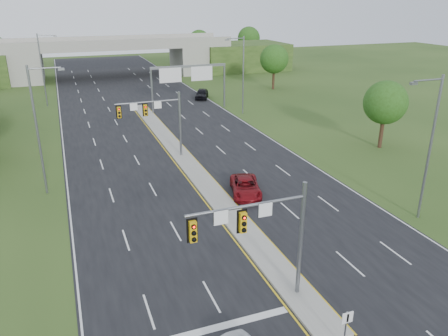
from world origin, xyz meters
The scene contains 19 objects.
ground centered at (0.00, 0.00, 0.00)m, with size 240.00×240.00×0.00m, color #294318.
road centered at (0.00, 35.00, 0.01)m, with size 24.00×160.00×0.02m, color black.
median centered at (0.00, 23.00, 0.10)m, with size 2.00×54.00×0.16m, color gray.
lane_markings centered at (-0.60, 28.91, 0.02)m, with size 23.72×160.00×0.01m.
signal_mast_near centered at (-2.26, -0.07, 4.73)m, with size 6.62×0.60×7.00m.
signal_mast_far centered at (-2.26, 24.93, 4.73)m, with size 6.62×0.60×7.00m.
keep_right_sign centered at (0.00, -4.53, 1.52)m, with size 0.60×0.13×2.20m.
sign_gantry centered at (6.68, 44.92, 5.24)m, with size 11.58×0.44×6.67m.
overpass centered at (0.00, 80.00, 3.55)m, with size 80.00×14.00×8.10m.
lightpole_l_mid centered at (-13.30, 20.00, 6.10)m, with size 2.85×0.25×11.00m.
lightpole_l_far centered at (-13.30, 55.00, 6.10)m, with size 2.85×0.25×11.00m.
lightpole_r_near centered at (13.30, 5.00, 6.10)m, with size 2.85×0.25×11.00m.
lightpole_r_far centered at (13.30, 40.00, 6.10)m, with size 2.85×0.25×11.00m.
tree_r_near centered at (22.00, 20.00, 5.18)m, with size 4.80×4.80×7.60m.
tree_r_mid centered at (26.00, 55.00, 5.51)m, with size 5.20×5.20×8.12m.
tree_back_c centered at (24.00, 94.00, 5.51)m, with size 5.60×5.60×8.32m.
tree_back_d centered at (38.00, 94.00, 5.84)m, with size 6.00×6.00×8.85m.
car_far_a centered at (2.61, 13.59, 0.73)m, with size 2.35×5.10×1.42m, color maroon.
car_far_c centered at (11.00, 51.82, 0.84)m, with size 1.93×4.80×1.64m, color black.
Camera 1 is at (-11.24, -17.96, 15.90)m, focal length 35.00 mm.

